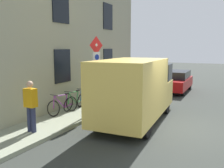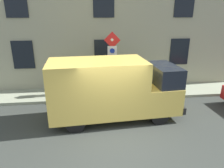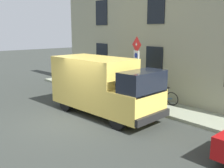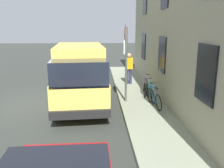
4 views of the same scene
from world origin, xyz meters
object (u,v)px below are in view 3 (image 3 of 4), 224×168
Objects in this scene: delivery_van at (103,85)px; pedestrian at (103,75)px; bicycle_blue at (162,96)px; bicycle_green at (149,93)px; sign_post_stacked at (137,61)px; bicycle_purple at (137,90)px.

pedestrian is at bearing 136.89° from delivery_van.
bicycle_blue is 1.00× the size of bicycle_green.
sign_post_stacked is 3.53m from pedestrian.
pedestrian is (0.57, 3.27, -1.20)m from sign_post_stacked.
sign_post_stacked reaches higher than delivery_van.
pedestrian is at bearing 20.22° from bicycle_purple.
bicycle_purple is (1.08, 0.99, -1.76)m from sign_post_stacked.
sign_post_stacked reaches higher than bicycle_blue.
sign_post_stacked is 2.15m from delivery_van.
delivery_van reaches higher than bicycle_green.
pedestrian reaches higher than bicycle_purple.
sign_post_stacked is 1.84× the size of bicycle_green.
bicycle_purple is 1.00× the size of pedestrian.
bicycle_purple is at bearing -7.21° from bicycle_blue.
bicycle_blue is at bearing 178.41° from bicycle_green.
pedestrian reaches higher than bicycle_blue.
bicycle_purple is at bearing 100.55° from delivery_van.
bicycle_green is 1.00× the size of bicycle_purple.
bicycle_blue is 0.88m from bicycle_green.
delivery_van is 3.18× the size of bicycle_purple.
pedestrian is at bearing -0.04° from bicycle_blue.
sign_post_stacked reaches higher than pedestrian.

